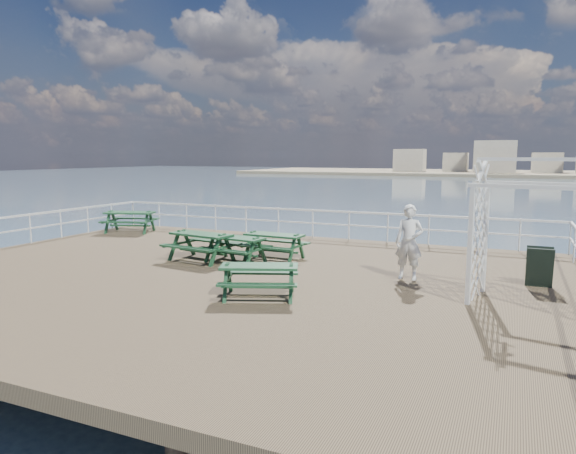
# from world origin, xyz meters

# --- Properties ---
(ground) EXTENTS (18.00, 14.00, 0.30)m
(ground) POSITION_xyz_m (0.00, 0.00, -0.15)
(ground) COLOR brown
(ground) RESTS_ON ground
(sea_backdrop) EXTENTS (300.00, 300.00, 9.20)m
(sea_backdrop) POSITION_xyz_m (12.54, 134.07, -0.51)
(sea_backdrop) COLOR #3A4F61
(sea_backdrop) RESTS_ON ground
(railing) EXTENTS (17.77, 13.76, 1.10)m
(railing) POSITION_xyz_m (-0.07, 2.57, 0.87)
(railing) COLOR silver
(railing) RESTS_ON ground
(picnic_table_a) EXTENTS (2.36, 2.10, 0.96)m
(picnic_table_a) POSITION_xyz_m (-7.44, 5.00, 0.61)
(picnic_table_a) COLOR #163C23
(picnic_table_a) RESTS_ON ground
(picnic_table_b) EXTENTS (1.87, 1.53, 0.88)m
(picnic_table_b) POSITION_xyz_m (0.45, 2.42, 0.56)
(picnic_table_b) COLOR #163C23
(picnic_table_b) RESTS_ON ground
(picnic_table_c) EXTENTS (1.93, 1.62, 0.87)m
(picnic_table_c) POSITION_xyz_m (-0.42, 1.54, 0.55)
(picnic_table_c) COLOR #163C23
(picnic_table_c) RESTS_ON ground
(picnic_table_d) EXTENTS (2.15, 1.83, 0.95)m
(picnic_table_d) POSITION_xyz_m (-1.47, 1.30, 0.61)
(picnic_table_d) COLOR #163C23
(picnic_table_d) RESTS_ON ground
(picnic_table_e) EXTENTS (2.12, 1.93, 0.84)m
(picnic_table_e) POSITION_xyz_m (2.01, -1.63, 0.54)
(picnic_table_e) COLOR #163C23
(picnic_table_e) RESTS_ON ground
(trellis_arbor) EXTENTS (2.73, 1.79, 3.13)m
(trellis_arbor) POSITION_xyz_m (7.60, 0.09, 1.39)
(trellis_arbor) COLOR silver
(trellis_arbor) RESTS_ON ground
(sandwich_board) EXTENTS (0.60, 0.45, 0.99)m
(sandwich_board) POSITION_xyz_m (7.80, 1.96, 0.48)
(sandwich_board) COLOR black
(sandwich_board) RESTS_ON ground
(person) EXTENTS (0.73, 0.49, 1.94)m
(person) POSITION_xyz_m (4.74, 1.47, 0.97)
(person) COLOR silver
(person) RESTS_ON ground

